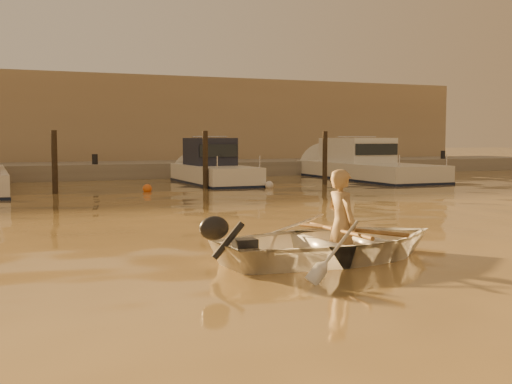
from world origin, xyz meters
name	(u,v)px	position (x,y,z in m)	size (l,w,h in m)	color
ground_plane	(188,286)	(0.00, 0.00, 0.00)	(160.00, 160.00, 0.00)	olive
dinghy	(336,242)	(2.48, 0.78, 0.25)	(2.56, 3.59, 0.74)	silver
person	(342,224)	(2.58, 0.78, 0.51)	(0.59, 0.39, 1.61)	#A37F51
outboard_motor	(244,248)	(0.99, 0.66, 0.28)	(0.90, 0.40, 0.70)	black
oar_port	(350,230)	(2.73, 0.80, 0.42)	(0.06, 0.06, 2.10)	brown
oar_starboard	(339,230)	(2.53, 0.78, 0.42)	(0.06, 0.06, 2.10)	brown
moored_boat_4	(214,167)	(5.89, 16.00, 0.62)	(1.98, 6.20, 1.75)	white
moored_boat_5	(367,164)	(12.74, 16.00, 0.62)	(2.67, 8.80, 1.75)	silver
piling_2	(55,165)	(-0.20, 13.80, 0.90)	(0.18, 0.18, 2.20)	#2D2319
piling_3	(205,163)	(4.80, 13.80, 0.90)	(0.18, 0.18, 2.20)	#2D2319
piling_4	(325,161)	(9.50, 13.80, 0.90)	(0.18, 0.18, 2.20)	#2D2319
fender_d	(147,189)	(2.64, 13.33, 0.10)	(0.30, 0.30, 0.30)	orange
fender_e	(269,185)	(6.94, 13.16, 0.10)	(0.30, 0.30, 0.30)	silver
quay	(42,175)	(0.00, 21.50, 0.15)	(52.00, 4.00, 1.00)	gray
waterfront_building	(32,125)	(0.00, 27.00, 2.40)	(46.00, 7.00, 4.80)	#9E8466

